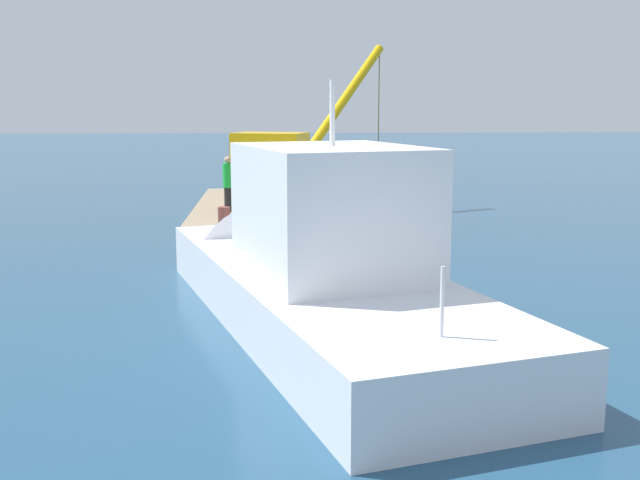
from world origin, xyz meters
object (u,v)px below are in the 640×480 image
crane_truck (286,167)px  dock_worker (228,183)px  moored_yacht (292,281)px  salvaged_car (346,237)px

crane_truck → dock_worker: size_ratio=5.04×
crane_truck → dock_worker: bearing=-46.9°
dock_worker → crane_truck: bearing=133.1°
dock_worker → moored_yacht: moored_yacht is taller
dock_worker → moored_yacht: size_ratio=0.12×
salvaged_car → moored_yacht: size_ratio=0.32×
salvaged_car → dock_worker: bearing=-140.2°
dock_worker → salvaged_car: (4.15, 3.46, -1.10)m
dock_worker → salvaged_car: size_ratio=0.37×
dock_worker → salvaged_car: dock_worker is taller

